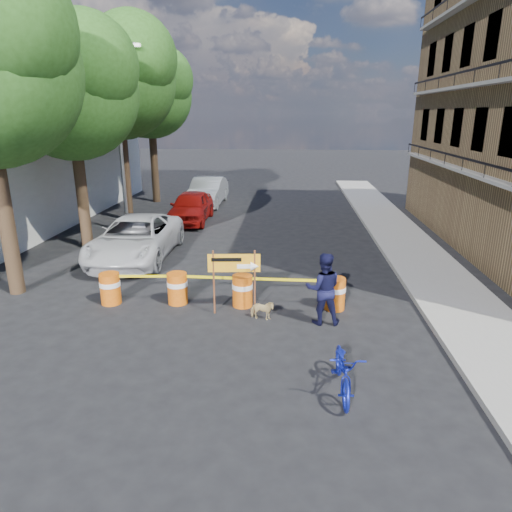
% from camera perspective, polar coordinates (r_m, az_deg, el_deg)
% --- Properties ---
extents(ground, '(120.00, 120.00, 0.00)m').
position_cam_1_polar(ground, '(11.63, -3.02, -9.15)').
color(ground, black).
rests_on(ground, ground).
extents(sidewalk_east, '(2.40, 40.00, 0.15)m').
position_cam_1_polar(sidewalk_east, '(17.77, 19.82, -0.41)').
color(sidewalk_east, gray).
rests_on(sidewalk_east, ground).
extents(tree_mid_a, '(5.25, 5.00, 8.68)m').
position_cam_1_polar(tree_mid_a, '(19.14, -22.03, 18.64)').
color(tree_mid_a, '#332316').
rests_on(tree_mid_a, ground).
extents(tree_mid_b, '(5.67, 5.40, 9.62)m').
position_cam_1_polar(tree_mid_b, '(23.79, -16.75, 20.38)').
color(tree_mid_b, '#332316').
rests_on(tree_mid_b, ground).
extents(tree_far, '(5.04, 4.80, 8.84)m').
position_cam_1_polar(tree_far, '(28.52, -13.00, 19.03)').
color(tree_far, '#332316').
rests_on(tree_far, ground).
extents(streetlamp, '(1.25, 0.18, 8.00)m').
position_cam_1_polar(streetlamp, '(21.14, -16.52, 14.49)').
color(streetlamp, gray).
rests_on(streetlamp, ground).
extents(barrel_far_left, '(0.58, 0.58, 0.90)m').
position_cam_1_polar(barrel_far_left, '(13.59, -17.76, -3.81)').
color(barrel_far_left, '#CE4D0C').
rests_on(barrel_far_left, ground).
extents(barrel_mid_left, '(0.58, 0.58, 0.90)m').
position_cam_1_polar(barrel_mid_left, '(13.15, -9.79, -3.92)').
color(barrel_mid_left, '#CE4D0C').
rests_on(barrel_mid_left, ground).
extents(barrel_mid_right, '(0.58, 0.58, 0.90)m').
position_cam_1_polar(barrel_mid_right, '(12.79, -1.70, -4.28)').
color(barrel_mid_right, '#CE4D0C').
rests_on(barrel_mid_right, ground).
extents(barrel_far_right, '(0.58, 0.58, 0.90)m').
position_cam_1_polar(barrel_far_right, '(12.77, 9.84, -4.58)').
color(barrel_far_right, '#CE4D0C').
rests_on(barrel_far_right, ground).
extents(detour_sign, '(1.38, 0.28, 1.78)m').
position_cam_1_polar(detour_sign, '(12.02, -1.93, -1.50)').
color(detour_sign, '#592D19').
rests_on(detour_sign, ground).
extents(pedestrian, '(0.95, 0.75, 1.89)m').
position_cam_1_polar(pedestrian, '(11.72, 8.41, -4.06)').
color(pedestrian, black).
rests_on(pedestrian, ground).
extents(bicycle, '(0.66, 0.98, 1.86)m').
position_cam_1_polar(bicycle, '(8.99, 11.03, -11.27)').
color(bicycle, '#1624B7').
rests_on(bicycle, ground).
extents(dog, '(0.67, 0.37, 0.54)m').
position_cam_1_polar(dog, '(12.02, 0.76, -6.78)').
color(dog, '#D3B879').
rests_on(dog, ground).
extents(suv_white, '(2.64, 5.61, 1.55)m').
position_cam_1_polar(suv_white, '(17.45, -14.80, 2.13)').
color(suv_white, silver).
rests_on(suv_white, ground).
extents(sedan_red, '(1.83, 4.48, 1.52)m').
position_cam_1_polar(sedan_red, '(23.01, -8.14, 6.11)').
color(sedan_red, '#9F110D').
rests_on(sedan_red, ground).
extents(sedan_silver, '(1.83, 4.96, 1.62)m').
position_cam_1_polar(sedan_silver, '(27.17, -6.05, 8.02)').
color(sedan_silver, silver).
rests_on(sedan_silver, ground).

